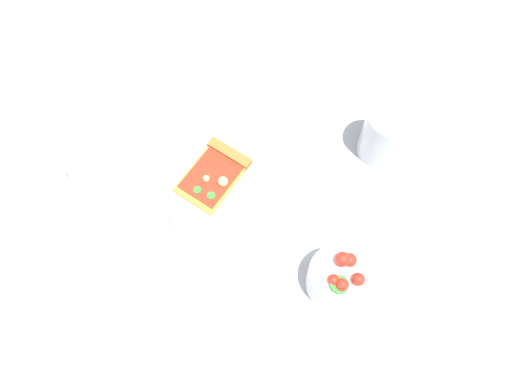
{
  "coord_description": "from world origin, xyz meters",
  "views": [
    {
      "loc": [
        0.36,
        -0.14,
        0.89
      ],
      "look_at": [
        -0.0,
        0.02,
        0.03
      ],
      "focal_mm": 37.15,
      "sensor_mm": 36.0,
      "label": 1
    }
  ],
  "objects_px": {
    "salad_bowl": "(338,277)",
    "soda_glass": "(384,134)",
    "plate": "(235,192)",
    "pepper_shaker": "(74,167)",
    "pizza_slice_main": "(216,172)"
  },
  "relations": [
    {
      "from": "soda_glass",
      "to": "salad_bowl",
      "type": "bearing_deg",
      "value": -44.54
    },
    {
      "from": "salad_bowl",
      "to": "soda_glass",
      "type": "distance_m",
      "value": 0.28
    },
    {
      "from": "pizza_slice_main",
      "to": "soda_glass",
      "type": "bearing_deg",
      "value": 76.68
    },
    {
      "from": "salad_bowl",
      "to": "soda_glass",
      "type": "xyz_separation_m",
      "value": [
        -0.2,
        0.2,
        0.02
      ]
    },
    {
      "from": "plate",
      "to": "soda_glass",
      "type": "height_order",
      "value": "soda_glass"
    },
    {
      "from": "plate",
      "to": "pepper_shaker",
      "type": "xyz_separation_m",
      "value": [
        -0.15,
        -0.25,
        0.03
      ]
    },
    {
      "from": "salad_bowl",
      "to": "pepper_shaker",
      "type": "xyz_separation_m",
      "value": [
        -0.38,
        -0.34,
        0.0
      ]
    },
    {
      "from": "plate",
      "to": "pepper_shaker",
      "type": "relative_size",
      "value": 3.34
    },
    {
      "from": "plate",
      "to": "salad_bowl",
      "type": "bearing_deg",
      "value": 22.26
    },
    {
      "from": "pizza_slice_main",
      "to": "pepper_shaker",
      "type": "distance_m",
      "value": 0.26
    },
    {
      "from": "pizza_slice_main",
      "to": "salad_bowl",
      "type": "xyz_separation_m",
      "value": [
        0.27,
        0.11,
        0.02
      ]
    },
    {
      "from": "pizza_slice_main",
      "to": "pepper_shaker",
      "type": "xyz_separation_m",
      "value": [
        -0.11,
        -0.23,
        0.02
      ]
    },
    {
      "from": "salad_bowl",
      "to": "pepper_shaker",
      "type": "height_order",
      "value": "salad_bowl"
    },
    {
      "from": "salad_bowl",
      "to": "pepper_shaker",
      "type": "relative_size",
      "value": 1.35
    },
    {
      "from": "soda_glass",
      "to": "pepper_shaker",
      "type": "relative_size",
      "value": 1.55
    }
  ]
}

